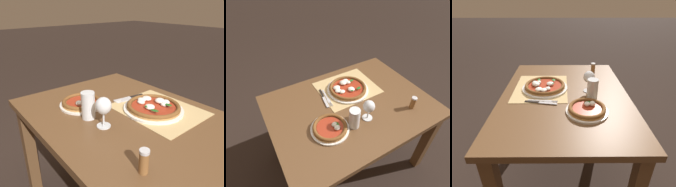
{
  "view_description": "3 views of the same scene",
  "coord_description": "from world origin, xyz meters",
  "views": [
    {
      "loc": [
        -0.78,
        0.73,
        1.3
      ],
      "look_at": [
        0.1,
        0.01,
        0.83
      ],
      "focal_mm": 35.0,
      "sensor_mm": 36.0,
      "label": 1
    },
    {
      "loc": [
        0.58,
        0.82,
        1.72
      ],
      "look_at": [
        0.06,
        -0.09,
        0.81
      ],
      "focal_mm": 30.0,
      "sensor_mm": 36.0,
      "label": 2
    },
    {
      "loc": [
        1.19,
        -0.01,
        1.37
      ],
      "look_at": [
        0.14,
        -0.01,
        0.81
      ],
      "focal_mm": 30.0,
      "sensor_mm": 36.0,
      "label": 3
    }
  ],
  "objects": [
    {
      "name": "wine_glass",
      "position": [
        -0.03,
        0.17,
        0.85
      ],
      "size": [
        0.08,
        0.08,
        0.16
      ],
      "color": "silver",
      "rests_on": "dining_table"
    },
    {
      "name": "dining_table",
      "position": [
        0.0,
        0.0,
        0.63
      ],
      "size": [
        1.2,
        0.89,
        0.74
      ],
      "color": "brown",
      "rests_on": "ground"
    },
    {
      "name": "pint_glass",
      "position": [
        0.09,
        0.18,
        0.81
      ],
      "size": [
        0.07,
        0.07,
        0.15
      ],
      "color": "silver",
      "rests_on": "dining_table"
    },
    {
      "name": "ground_plane",
      "position": [
        0.0,
        0.0,
        0.0
      ],
      "size": [
        24.0,
        24.0,
        0.0
      ],
      "primitive_type": "plane",
      "color": "black"
    },
    {
      "name": "pizza_near",
      "position": [
        -0.07,
        -0.15,
        0.76
      ],
      "size": [
        0.34,
        0.34,
        0.05
      ],
      "color": "silver",
      "rests_on": "paper_placemat"
    },
    {
      "name": "fork",
      "position": [
        0.12,
        -0.15,
        0.75
      ],
      "size": [
        0.04,
        0.2,
        0.0
      ],
      "color": "#B7B7BC",
      "rests_on": "paper_placemat"
    },
    {
      "name": "paper_placemat",
      "position": [
        -0.08,
        -0.18,
        0.74
      ],
      "size": [
        0.46,
        0.39,
        0.0
      ],
      "primitive_type": "cube",
      "color": "tan",
      "rests_on": "dining_table"
    },
    {
      "name": "pizza_far",
      "position": [
        0.24,
        0.13,
        0.76
      ],
      "size": [
        0.26,
        0.26,
        0.05
      ],
      "color": "silver",
      "rests_on": "dining_table"
    },
    {
      "name": "knife",
      "position": [
        0.14,
        -0.16,
        0.75
      ],
      "size": [
        0.05,
        0.21,
        0.01
      ],
      "color": "black",
      "rests_on": "paper_placemat"
    },
    {
      "name": "pepper_shaker",
      "position": [
        -0.37,
        0.25,
        0.79
      ],
      "size": [
        0.04,
        0.04,
        0.1
      ],
      "color": "brown",
      "rests_on": "dining_table"
    }
  ]
}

